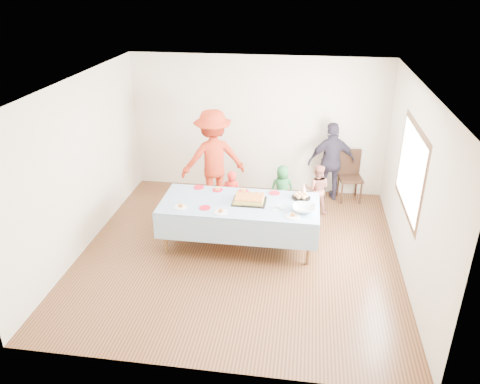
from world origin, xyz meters
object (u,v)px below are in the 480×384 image
object	(u,v)px
dining_chair	(350,172)
adult_left	(213,159)
party_table	(240,206)
birthday_cake	(249,199)

from	to	relation	value
dining_chair	adult_left	distance (m)	2.68
dining_chair	party_table	bearing A→B (deg)	-141.33
party_table	adult_left	bearing A→B (deg)	116.23
party_table	dining_chair	distance (m)	2.79
birthday_cake	adult_left	bearing A→B (deg)	121.65
party_table	adult_left	xyz separation A→B (m)	(-0.70, 1.43, 0.21)
dining_chair	adult_left	world-z (taller)	adult_left
adult_left	party_table	bearing A→B (deg)	94.34
birthday_cake	dining_chair	world-z (taller)	dining_chair
party_table	birthday_cake	size ratio (longest dim) A/B	4.75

